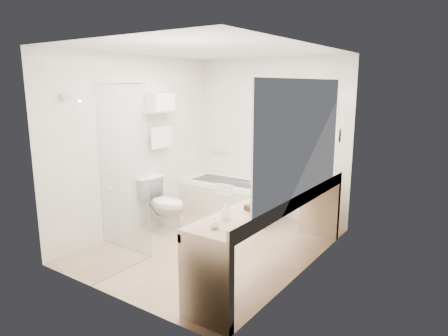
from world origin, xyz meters
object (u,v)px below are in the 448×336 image
Objects in this scene: bathtub at (232,198)px; amenity_basket at (253,209)px; vanity_counter at (276,217)px; water_bottle_left at (300,175)px; toilet at (163,204)px.

amenity_basket is at bearing -51.47° from bathtub.
vanity_counter is at bearing 90.28° from amenity_basket.
vanity_counter is (1.52, -1.39, 0.36)m from bathtub.
water_bottle_left is (-0.14, 0.94, 0.29)m from vanity_counter.
toilet is at bearing 158.31° from amenity_basket.
toilet is 2.03m from water_bottle_left.
water_bottle_left reaches higher than toilet.
amenity_basket is 0.90× the size of water_bottle_left.
toilet is at bearing -159.56° from water_bottle_left.
water_bottle_left is at bearing 95.63° from amenity_basket.
amenity_basket is (1.98, -0.79, 0.50)m from toilet.
vanity_counter reaches higher than amenity_basket.
amenity_basket is at bearing -89.72° from vanity_counter.
bathtub is 1.22m from toilet.
vanity_counter is 1.00m from water_bottle_left.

